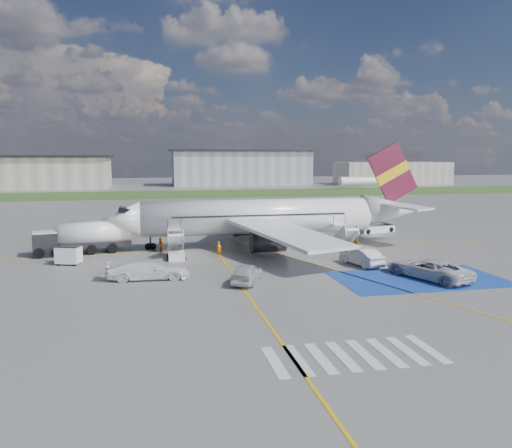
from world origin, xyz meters
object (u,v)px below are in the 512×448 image
Objects in this scene: van_white_a at (428,265)px; van_white_b at (148,267)px; gpu_cart at (69,256)px; fuel_tanker at (84,240)px; belt_loader at (376,229)px; airliner at (270,216)px; car_silver_b at (362,257)px; car_silver_a at (247,273)px.

van_white_a reaches higher than van_white_b.
gpu_cart is 32.70m from van_white_a.
fuel_tanker is 1.69× the size of belt_loader.
airliner is at bearing -42.30° from van_white_b.
car_silver_b is (5.95, -12.02, -2.57)m from airliner.
car_silver_b is 0.97× the size of van_white_b.
van_white_b is at bearing -73.91° from fuel_tanker.
van_white_b is at bearing -30.82° from van_white_a.
van_white_b is at bearing -161.89° from belt_loader.
belt_loader is at bearing -131.93° from car_silver_b.
airliner is at bearing -173.08° from belt_loader.
fuel_tanker is 1.96× the size of van_white_b.
car_silver_b is at bearing -63.67° from airliner.
car_silver_b is (-10.39, -18.82, 0.39)m from belt_loader.
airliner is 7.88× the size of car_silver_a.
car_silver_b is (11.85, 4.19, 0.02)m from car_silver_a.
fuel_tanker reaches higher than car_silver_a.
van_white_a reaches higher than gpu_cart.
van_white_a is at bearing -41.66° from fuel_tanker.
fuel_tanker is at bearing -178.93° from airliner.
belt_loader is at bearing -109.91° from car_silver_a.
car_silver_a is 0.91× the size of van_white_b.
van_white_b reaches higher than belt_loader.
airliner reaches higher than fuel_tanker.
gpu_cart is at bearing -9.83° from car_silver_a.
airliner is 7.40× the size of car_silver_b.
car_silver_b is (27.07, -6.05, 0.00)m from gpu_cart.
fuel_tanker is 5.66m from gpu_cart.
van_white_a is 23.52m from van_white_b.
van_white_a is at bearing -97.57° from van_white_b.
gpu_cart is 0.42× the size of belt_loader.
van_white_a reaches higher than belt_loader.
van_white_b reaches higher than car_silver_b.
car_silver_a is (-5.91, -16.21, -2.60)m from airliner.
fuel_tanker is 21.49m from car_silver_a.
car_silver_a is (15.21, -10.24, -0.02)m from gpu_cart.
airliner is 20.53m from fuel_tanker.
van_white_b is at bearing -25.96° from gpu_cart.
van_white_a is (15.24, -1.66, 0.31)m from car_silver_a.
van_white_b is (-23.07, 4.55, -0.10)m from van_white_a.
van_white_b is (-7.83, 2.88, 0.21)m from car_silver_a.
gpu_cart is 0.53× the size of car_silver_a.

